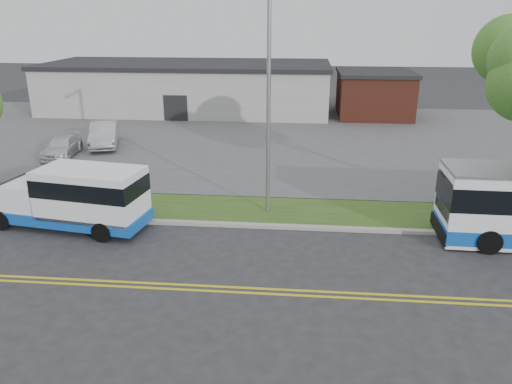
# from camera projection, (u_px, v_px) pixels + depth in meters

# --- Properties ---
(ground) EXTENTS (140.00, 140.00, 0.00)m
(ground) POSITION_uv_depth(u_px,v_px,m) (189.00, 236.00, 20.25)
(ground) COLOR #28282B
(ground) RESTS_ON ground
(lane_line_north) EXTENTS (70.00, 0.12, 0.01)m
(lane_line_north) POSITION_uv_depth(u_px,v_px,m) (164.00, 284.00, 16.64)
(lane_line_north) COLOR gold
(lane_line_north) RESTS_ON ground
(lane_line_south) EXTENTS (70.00, 0.12, 0.01)m
(lane_line_south) POSITION_uv_depth(u_px,v_px,m) (161.00, 288.00, 16.36)
(lane_line_south) COLOR gold
(lane_line_south) RESTS_ON ground
(curb) EXTENTS (80.00, 0.30, 0.15)m
(curb) POSITION_uv_depth(u_px,v_px,m) (195.00, 223.00, 21.25)
(curb) COLOR #9E9B93
(curb) RESTS_ON ground
(verge) EXTENTS (80.00, 3.30, 0.10)m
(verge) POSITION_uv_depth(u_px,v_px,m) (203.00, 208.00, 22.95)
(verge) COLOR #264717
(verge) RESTS_ON ground
(parking_lot) EXTENTS (80.00, 25.00, 0.10)m
(parking_lot) POSITION_uv_depth(u_px,v_px,m) (241.00, 137.00, 36.16)
(parking_lot) COLOR #4C4C4F
(parking_lot) RESTS_ON ground
(commercial_building) EXTENTS (25.40, 10.40, 4.35)m
(commercial_building) POSITION_uv_depth(u_px,v_px,m) (188.00, 87.00, 45.33)
(commercial_building) COLOR #9E9E99
(commercial_building) RESTS_ON ground
(brick_wing) EXTENTS (6.30, 7.30, 3.90)m
(brick_wing) POSITION_uv_depth(u_px,v_px,m) (374.00, 94.00, 43.01)
(brick_wing) COLOR brown
(brick_wing) RESTS_ON ground
(streetlight_near) EXTENTS (0.35, 1.53, 9.50)m
(streetlight_near) POSITION_uv_depth(u_px,v_px,m) (268.00, 97.00, 20.77)
(streetlight_near) COLOR gray
(streetlight_near) RESTS_ON verge
(shuttle_bus) EXTENTS (7.05, 3.22, 2.61)m
(shuttle_bus) POSITION_uv_depth(u_px,v_px,m) (77.00, 196.00, 20.59)
(shuttle_bus) COLOR #104EB3
(shuttle_bus) RESTS_ON ground
(pedestrian) EXTENTS (0.73, 0.60, 1.72)m
(pedestrian) POSITION_uv_depth(u_px,v_px,m) (83.00, 183.00, 23.53)
(pedestrian) COLOR black
(pedestrian) RESTS_ON verge
(parked_car_a) EXTENTS (3.04, 5.13, 1.60)m
(parked_car_a) POSITION_uv_depth(u_px,v_px,m) (104.00, 134.00, 33.27)
(parked_car_a) COLOR #9E9FA5
(parked_car_a) RESTS_ON parking_lot
(parked_car_b) EXTENTS (2.13, 4.26, 1.19)m
(parked_car_b) POSITION_uv_depth(u_px,v_px,m) (62.00, 147.00, 30.96)
(parked_car_b) COLOR silver
(parked_car_b) RESTS_ON parking_lot
(grocery_bag_left) EXTENTS (0.32, 0.32, 0.32)m
(grocery_bag_left) POSITION_uv_depth(u_px,v_px,m) (76.00, 199.00, 23.56)
(grocery_bag_left) COLOR white
(grocery_bag_left) RESTS_ON verge
(grocery_bag_right) EXTENTS (0.32, 0.32, 0.32)m
(grocery_bag_right) POSITION_uv_depth(u_px,v_px,m) (93.00, 195.00, 23.97)
(grocery_bag_right) COLOR white
(grocery_bag_right) RESTS_ON verge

